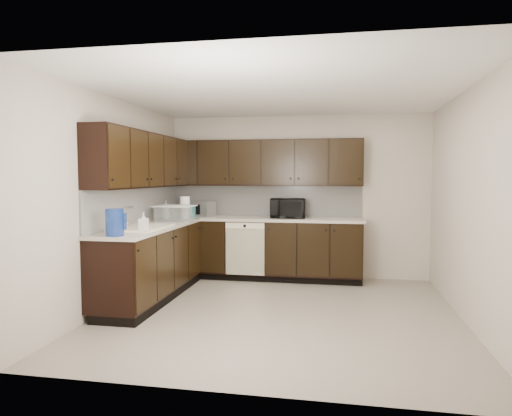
{
  "coord_description": "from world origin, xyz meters",
  "views": [
    {
      "loc": [
        0.66,
        -5.1,
        1.57
      ],
      "look_at": [
        -0.39,
        0.6,
        1.16
      ],
      "focal_mm": 32.0,
      "sensor_mm": 36.0,
      "label": 1
    }
  ],
  "objects_px": {
    "microwave": "(288,208)",
    "storage_bin": "(175,213)",
    "sink": "(141,233)",
    "blue_pitcher": "(115,222)",
    "toaster_oven": "(202,209)"
  },
  "relations": [
    {
      "from": "microwave",
      "to": "storage_bin",
      "type": "height_order",
      "value": "microwave"
    },
    {
      "from": "sink",
      "to": "blue_pitcher",
      "type": "distance_m",
      "value": 0.72
    },
    {
      "from": "microwave",
      "to": "storage_bin",
      "type": "bearing_deg",
      "value": -160.54
    },
    {
      "from": "toaster_oven",
      "to": "microwave",
      "type": "bearing_deg",
      "value": 14.66
    },
    {
      "from": "sink",
      "to": "storage_bin",
      "type": "height_order",
      "value": "sink"
    },
    {
      "from": "sink",
      "to": "blue_pitcher",
      "type": "xyz_separation_m",
      "value": [
        0.03,
        -0.69,
        0.2
      ]
    },
    {
      "from": "storage_bin",
      "to": "blue_pitcher",
      "type": "bearing_deg",
      "value": -90.71
    },
    {
      "from": "toaster_oven",
      "to": "blue_pitcher",
      "type": "relative_size",
      "value": 1.31
    },
    {
      "from": "sink",
      "to": "toaster_oven",
      "type": "height_order",
      "value": "sink"
    },
    {
      "from": "storage_bin",
      "to": "blue_pitcher",
      "type": "height_order",
      "value": "blue_pitcher"
    },
    {
      "from": "toaster_oven",
      "to": "storage_bin",
      "type": "distance_m",
      "value": 0.74
    },
    {
      "from": "sink",
      "to": "toaster_oven",
      "type": "bearing_deg",
      "value": 82.86
    },
    {
      "from": "sink",
      "to": "toaster_oven",
      "type": "relative_size",
      "value": 2.19
    },
    {
      "from": "microwave",
      "to": "blue_pitcher",
      "type": "xyz_separation_m",
      "value": [
        -1.55,
        -2.4,
        -0.0
      ]
    },
    {
      "from": "toaster_oven",
      "to": "storage_bin",
      "type": "xyz_separation_m",
      "value": [
        -0.17,
        -0.72,
        -0.01
      ]
    }
  ]
}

